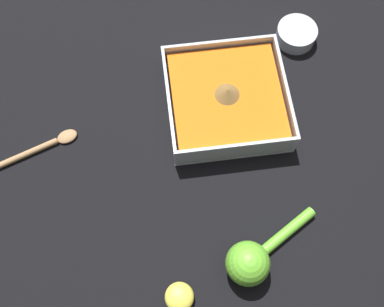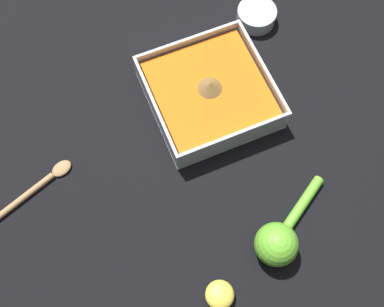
{
  "view_description": "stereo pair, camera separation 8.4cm",
  "coord_description": "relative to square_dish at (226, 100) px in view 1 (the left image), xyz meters",
  "views": [
    {
      "loc": [
        -0.43,
        0.15,
        0.81
      ],
      "look_at": [
        -0.11,
        0.11,
        0.03
      ],
      "focal_mm": 42.0,
      "sensor_mm": 36.0,
      "label": 1
    },
    {
      "loc": [
        -0.4,
        0.23,
        0.81
      ],
      "look_at": [
        -0.11,
        0.11,
        0.03
      ],
      "focal_mm": 42.0,
      "sensor_mm": 36.0,
      "label": 2
    }
  ],
  "objects": [
    {
      "name": "spice_bowl",
      "position": [
        0.14,
        -0.17,
        -0.01
      ],
      "size": [
        0.09,
        0.09,
        0.03
      ],
      "color": "silver",
      "rests_on": "ground_plane"
    },
    {
      "name": "ground_plane",
      "position": [
        0.01,
        -0.03,
        -0.03
      ],
      "size": [
        4.0,
        4.0,
        0.0
      ],
      "primitive_type": "plane",
      "color": "black"
    },
    {
      "name": "square_dish",
      "position": [
        0.0,
        0.0,
        0.0
      ],
      "size": [
        0.23,
        0.23,
        0.07
      ],
      "color": "silver",
      "rests_on": "ground_plane"
    },
    {
      "name": "lemon_half",
      "position": [
        -0.36,
        0.14,
        -0.01
      ],
      "size": [
        0.05,
        0.05,
        0.03
      ],
      "color": "#EFDB4C",
      "rests_on": "ground_plane"
    },
    {
      "name": "wooden_spoon",
      "position": [
        -0.06,
        0.4,
        -0.02
      ],
      "size": [
        0.1,
        0.23,
        0.01
      ],
      "rotation": [
        0.0,
        0.0,
        5.05
      ],
      "color": "tan",
      "rests_on": "ground_plane"
    },
    {
      "name": "lemon_squeezer",
      "position": [
        -0.32,
        0.01,
        0.01
      ],
      "size": [
        0.13,
        0.18,
        0.08
      ],
      "rotation": [
        0.0,
        0.0,
        2.11
      ],
      "color": "#6BC633",
      "rests_on": "ground_plane"
    }
  ]
}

